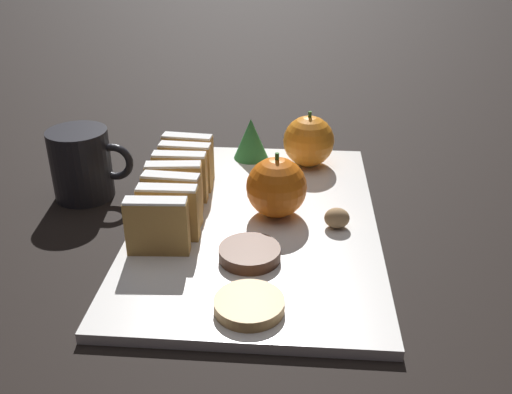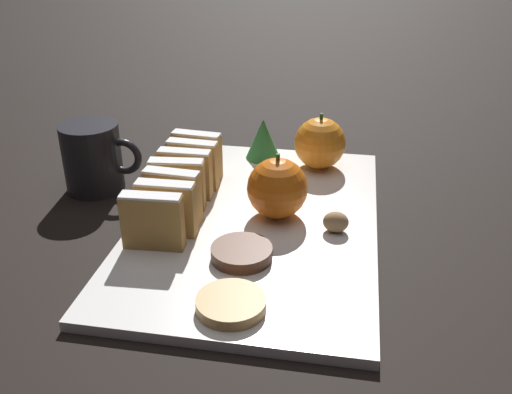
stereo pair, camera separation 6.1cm
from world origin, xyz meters
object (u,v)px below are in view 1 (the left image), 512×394
orange_far (309,141)px  walnut (337,218)px  coffee_mug (83,164)px  chocolate_cookie (253,254)px  orange_near (276,187)px

orange_far → walnut: bearing=-79.5°
coffee_mug → chocolate_cookie: bearing=-32.8°
orange_far → chocolate_cookie: size_ratio=1.22×
orange_near → coffee_mug: 0.27m
walnut → orange_near: bearing=160.1°
chocolate_cookie → orange_near: bearing=79.0°
orange_near → chocolate_cookie: 0.11m
chocolate_cookie → coffee_mug: bearing=147.2°
coffee_mug → orange_far: bearing=18.8°
orange_near → chocolate_cookie: size_ratio=1.22×
walnut → orange_far: bearing=100.5°
chocolate_cookie → coffee_mug: (-0.25, 0.16, 0.03)m
walnut → coffee_mug: bearing=166.7°
orange_far → walnut: (0.03, -0.18, -0.03)m
walnut → chocolate_cookie: bearing=-140.9°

